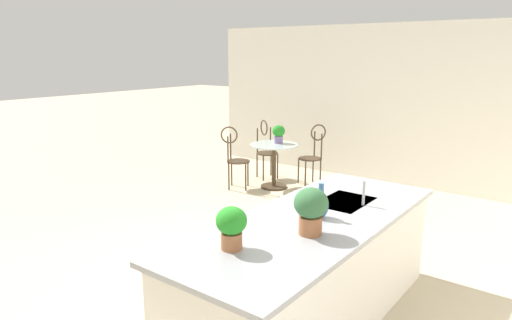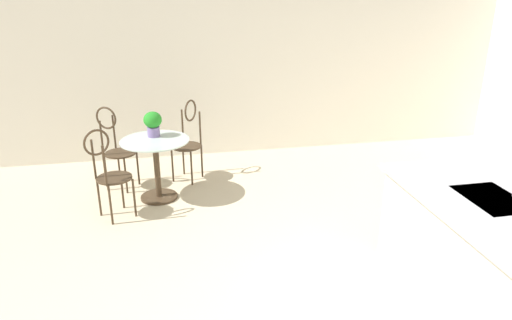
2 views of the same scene
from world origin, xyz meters
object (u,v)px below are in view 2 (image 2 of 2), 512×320
Objects in this scene: potted_plant_on_table at (153,122)px; chair_toward_desk at (115,144)px; bistro_table at (157,164)px; chair_near_window at (108,170)px; chair_by_island at (188,137)px.

chair_toward_desk is at bearing -122.36° from potted_plant_on_table.
chair_near_window is at bearing -50.52° from bistro_table.
potted_plant_on_table is at bearing -45.06° from chair_by_island.
chair_by_island reaches higher than bistro_table.
chair_near_window and chair_toward_desk have the same top height.
chair_by_island is at bearing 134.94° from potted_plant_on_table.
chair_near_window is 0.86m from chair_toward_desk.
chair_near_window is at bearing -41.71° from potted_plant_on_table.
potted_plant_on_table is (0.30, 0.48, 0.34)m from chair_toward_desk.
chair_near_window is 3.48× the size of potted_plant_on_table.
chair_toward_desk is at bearing 179.16° from chair_near_window.
potted_plant_on_table is (-0.55, 0.49, 0.34)m from chair_near_window.
potted_plant_on_table reaches higher than bistro_table.
chair_near_window reaches higher than bistro_table.
chair_near_window reaches higher than potted_plant_on_table.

